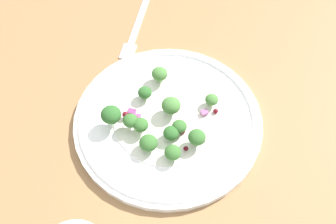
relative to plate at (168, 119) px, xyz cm
name	(u,v)px	position (x,y,z in cm)	size (l,w,h in cm)	color
ground_plane	(145,122)	(2.95, 2.22, -1.86)	(180.00, 180.00, 2.00)	olive
plate	(168,119)	(0.00, 0.00, 0.00)	(28.41, 28.41, 1.70)	white
dressing_pool	(168,117)	(0.00, 0.00, 0.44)	(16.48, 16.48, 0.20)	white
broccoli_floret_0	(179,127)	(-3.01, 0.67, 1.96)	(2.13, 2.13, 2.16)	#9EC684
broccoli_floret_1	(169,135)	(-2.89, 2.66, 1.80)	(2.26, 2.26, 2.29)	#8EB77A
broccoli_floret_2	(212,100)	(-3.02, -6.27, 1.84)	(2.00, 2.00, 2.03)	#ADD18E
broccoli_floret_3	(141,125)	(0.92, 4.55, 2.26)	(2.23, 2.23, 2.26)	#ADD18E
broccoli_floret_4	(197,137)	(-6.12, 0.38, 2.38)	(2.48, 2.48, 2.51)	#9EC684
broccoli_floret_5	(148,143)	(-1.87, 5.64, 1.93)	(2.58, 2.58, 2.61)	#ADD18E
broccoli_floret_6	(171,106)	(0.21, -0.84, 2.42)	(2.83, 2.83, 2.87)	#9EC684
broccoli_floret_7	(173,153)	(-5.27, 4.29, 1.90)	(2.32, 2.32, 2.35)	#8EB77A
broccoli_floret_8	(111,115)	(4.81, 6.68, 2.93)	(2.95, 2.95, 2.99)	#9EC684
broccoli_floret_9	(145,93)	(4.99, 0.06, 1.90)	(2.14, 2.14, 2.16)	#ADD18E
broccoli_floret_10	(160,74)	(5.88, -3.92, 2.25)	(2.53, 2.53, 2.56)	#8EB77A
broccoli_floret_11	(130,121)	(2.39, 5.20, 2.45)	(2.18, 2.18, 2.21)	#ADD18E
cranberry_0	(180,124)	(-2.43, 0.00, 1.22)	(0.85, 0.85, 0.85)	maroon
cranberry_1	(182,131)	(-3.36, 0.43, 0.91)	(0.94, 0.94, 0.94)	maroon
cranberry_2	(216,111)	(-4.46, -5.68, 0.92)	(0.76, 0.76, 0.76)	maroon
cranberry_3	(134,116)	(3.40, 3.70, 0.89)	(0.70, 0.70, 0.70)	maroon
cranberry_4	(125,115)	(4.34, 4.63, 1.38)	(0.92, 0.92, 0.92)	maroon
cranberry_5	(184,150)	(-5.82, 2.52, 1.17)	(0.70, 0.70, 0.70)	#4C0A14
onion_bit_0	(204,112)	(-3.47, -4.26, 1.01)	(0.86, 1.03, 0.44)	#A35B93
onion_bit_1	(200,138)	(-5.93, -0.70, 0.78)	(1.25, 1.37, 0.48)	#843D75
onion_bit_2	(132,112)	(4.42, 3.31, 0.66)	(1.23, 0.88, 0.56)	#843D75
onion_bit_3	(135,117)	(3.23, 3.69, 0.88)	(1.34, 1.31, 0.55)	#934C84
fork	(137,27)	(18.87, -10.38, -0.61)	(11.98, 16.38, 0.50)	silver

